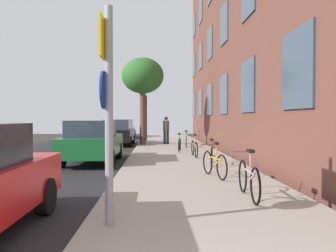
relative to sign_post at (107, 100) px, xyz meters
name	(u,v)px	position (x,y,z in m)	size (l,w,h in m)	color
ground_plane	(105,153)	(-1.80, 11.59, -1.97)	(41.80, 41.80, 0.00)	#332D28
road_asphalt	(62,153)	(-3.90, 11.59, -1.97)	(7.00, 38.00, 0.01)	#232326
sidewalk	(175,151)	(1.70, 11.59, -1.91)	(4.20, 38.00, 0.12)	#9E9389
building_facade	(230,2)	(4.29, 11.09, 5.35)	(0.56, 27.00, 14.60)	brown
sign_post	(107,100)	(0.00, 0.00, 0.00)	(0.15, 0.60, 3.23)	gray
traffic_light	(145,110)	(-0.07, 19.14, 0.38)	(0.43, 0.24, 3.25)	black
tree_near	(143,77)	(-0.06, 15.28, 2.25)	(2.54, 2.54, 5.26)	brown
bicycle_0	(249,179)	(2.56, 1.59, -1.47)	(0.42, 1.76, 0.99)	black
bicycle_1	(214,163)	(2.30, 3.99, -1.48)	(0.51, 1.63, 0.95)	black
bicycle_2	(212,154)	(2.64, 6.38, -1.50)	(0.48, 1.61, 0.90)	black
bicycle_3	(195,148)	(2.33, 8.78, -1.48)	(0.42, 1.72, 0.95)	black
bicycle_4	(180,144)	(1.88, 11.18, -1.51)	(0.42, 1.69, 0.89)	black
bicycle_5	(186,140)	(2.42, 13.58, -1.49)	(0.42, 1.70, 0.93)	black
pedestrian_0	(166,128)	(1.38, 15.71, -0.88)	(0.45, 0.45, 1.70)	#26262D
car_1	(93,141)	(-1.69, 7.87, -1.13)	(1.89, 4.19, 1.62)	#19662D
car_2	(118,132)	(-1.67, 16.20, -1.13)	(1.94, 4.16, 1.62)	black
car_3	(124,128)	(-2.04, 24.54, -1.13)	(1.93, 4.25, 1.62)	#B7B7BC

